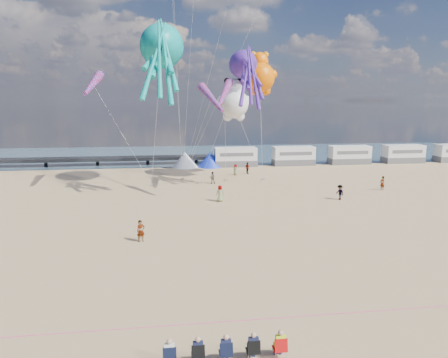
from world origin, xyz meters
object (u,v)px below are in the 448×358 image
(spectator_row, at_px, (226,348))
(sandbag_e, at_px, (182,179))
(motorhome_0, at_px, (235,157))
(beachgoer_6, at_px, (236,170))
(kite_panda, at_px, (234,104))
(beachgoer_2, at_px, (340,192))
(kite_octopus_teal, at_px, (162,46))
(beachgoer_1, at_px, (212,178))
(beachgoer_0, at_px, (220,193))
(motorhome_3, at_px, (403,154))
(windsock_right, at_px, (211,98))
(windsock_mid, at_px, (224,93))
(sandbag_d, at_px, (226,180))
(beachgoer_5, at_px, (382,183))
(sandbag_a, at_px, (151,185))
(kite_teddy_orange, at_px, (260,78))
(motorhome_2, at_px, (349,155))
(sandbag_b, at_px, (200,183))
(tent_white, at_px, (185,160))
(beachgoer_3, at_px, (247,168))
(windsock_left, at_px, (93,84))
(standing_person, at_px, (141,231))
(motorhome_1, at_px, (293,156))
(kite_octopus_purple, at_px, (243,64))

(spectator_row, distance_m, sandbag_e, 37.68)
(motorhome_0, distance_m, sandbag_e, 13.52)
(beachgoer_6, relative_size, kite_panda, 0.24)
(beachgoer_2, relative_size, kite_octopus_teal, 0.14)
(spectator_row, distance_m, beachgoer_1, 35.02)
(beachgoer_0, distance_m, beachgoer_6, 15.06)
(motorhome_3, distance_m, sandbag_e, 38.61)
(kite_panda, height_order, windsock_right, windsock_right)
(windsock_mid, bearing_deg, sandbag_d, 99.76)
(beachgoer_5, xyz_separation_m, sandbag_a, (-26.84, 5.82, -0.72))
(sandbag_e, relative_size, kite_teddy_orange, 0.07)
(kite_panda, relative_size, windsock_mid, 1.05)
(beachgoer_2, distance_m, beachgoer_5, 7.80)
(motorhome_2, xyz_separation_m, beachgoer_6, (-20.20, -7.65, -0.73))
(sandbag_b, bearing_deg, motorhome_3, 20.20)
(tent_white, distance_m, windsock_right, 23.13)
(motorhome_3, relative_size, beachgoer_3, 4.04)
(beachgoer_0, xyz_separation_m, sandbag_a, (-7.42, 8.72, -0.74))
(windsock_mid, bearing_deg, sandbag_b, 142.32)
(sandbag_e, height_order, kite_teddy_orange, kite_teddy_orange)
(tent_white, relative_size, windsock_right, 0.76)
(motorhome_3, distance_m, windsock_left, 50.35)
(tent_white, xyz_separation_m, kite_panda, (6.04, -10.68, 8.69))
(beachgoer_1, distance_m, windsock_mid, 11.04)
(standing_person, xyz_separation_m, windsock_mid, (8.40, 16.44, 10.23))
(standing_person, xyz_separation_m, windsock_right, (6.52, 12.26, 9.69))
(standing_person, bearing_deg, kite_teddy_orange, 37.43)
(beachgoer_1, xyz_separation_m, sandbag_a, (-7.54, -0.42, -0.65))
(spectator_row, bearing_deg, kite_teddy_orange, 75.90)
(motorhome_2, distance_m, sandbag_a, 34.35)
(motorhome_3, bearing_deg, beachgoer_6, -165.56)
(motorhome_1, xyz_separation_m, sandbag_e, (-18.19, -10.27, -1.39))
(beachgoer_6, bearing_deg, kite_teddy_orange, -159.40)
(beachgoer_5, height_order, kite_octopus_purple, kite_octopus_purple)
(kite_octopus_purple, height_order, windsock_right, kite_octopus_purple)
(beachgoer_6, xyz_separation_m, kite_octopus_teal, (-9.63, -5.75, 15.66))
(sandbag_d, bearing_deg, motorhome_0, 74.96)
(beachgoer_1, xyz_separation_m, beachgoer_2, (12.48, -10.03, 0.04))
(motorhome_0, xyz_separation_m, windsock_left, (-18.67, -14.06, 10.62))
(motorhome_0, height_order, windsock_right, windsock_right)
(motorhome_3, distance_m, kite_panda, 33.35)
(beachgoer_1, relative_size, sandbag_b, 3.03)
(motorhome_0, distance_m, windsock_left, 25.67)
(beachgoer_6, bearing_deg, sandbag_b, 87.40)
(motorhome_3, relative_size, beachgoer_0, 3.86)
(beachgoer_1, height_order, sandbag_b, beachgoer_1)
(sandbag_d, bearing_deg, beachgoer_1, -140.80)
(motorhome_2, height_order, beachgoer_0, motorhome_2)
(standing_person, bearing_deg, tent_white, 60.04)
(sandbag_e, height_order, kite_panda, kite_panda)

